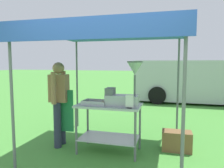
{
  "coord_description": "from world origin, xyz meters",
  "views": [
    {
      "loc": [
        0.91,
        -2.52,
        1.6
      ],
      "look_at": [
        -0.14,
        1.29,
        1.21
      ],
      "focal_mm": 34.49,
      "sensor_mm": 36.0,
      "label": 1
    }
  ],
  "objects_px": {
    "stall_canopy": "(110,35)",
    "vendor": "(59,99)",
    "van_silver": "(196,81)",
    "donut_cart": "(109,117)",
    "supply_crate": "(177,141)",
    "menu_sign": "(130,103)",
    "donut_fryer": "(125,89)",
    "donut_tray": "(95,103)"
  },
  "relations": [
    {
      "from": "vendor",
      "to": "supply_crate",
      "type": "distance_m",
      "value": 2.31
    },
    {
      "from": "stall_canopy",
      "to": "supply_crate",
      "type": "xyz_separation_m",
      "value": [
        1.18,
        0.27,
        -1.91
      ]
    },
    {
      "from": "donut_fryer",
      "to": "supply_crate",
      "type": "height_order",
      "value": "donut_fryer"
    },
    {
      "from": "donut_fryer",
      "to": "van_silver",
      "type": "bearing_deg",
      "value": 73.27
    },
    {
      "from": "menu_sign",
      "to": "vendor",
      "type": "height_order",
      "value": "vendor"
    },
    {
      "from": "donut_cart",
      "to": "van_silver",
      "type": "bearing_deg",
      "value": 70.54
    },
    {
      "from": "donut_cart",
      "to": "vendor",
      "type": "height_order",
      "value": "vendor"
    },
    {
      "from": "supply_crate",
      "to": "van_silver",
      "type": "relative_size",
      "value": 0.11
    },
    {
      "from": "vendor",
      "to": "van_silver",
      "type": "distance_m",
      "value": 6.48
    },
    {
      "from": "stall_canopy",
      "to": "menu_sign",
      "type": "distance_m",
      "value": 1.25
    },
    {
      "from": "stall_canopy",
      "to": "supply_crate",
      "type": "height_order",
      "value": "stall_canopy"
    },
    {
      "from": "stall_canopy",
      "to": "donut_tray",
      "type": "distance_m",
      "value": 1.24
    },
    {
      "from": "supply_crate",
      "to": "stall_canopy",
      "type": "bearing_deg",
      "value": -167.1
    },
    {
      "from": "stall_canopy",
      "to": "donut_fryer",
      "type": "height_order",
      "value": "stall_canopy"
    },
    {
      "from": "donut_tray",
      "to": "menu_sign",
      "type": "height_order",
      "value": "menu_sign"
    },
    {
      "from": "stall_canopy",
      "to": "donut_cart",
      "type": "xyz_separation_m",
      "value": [
        0.0,
        -0.1,
        -1.46
      ]
    },
    {
      "from": "stall_canopy",
      "to": "van_silver",
      "type": "distance_m",
      "value": 6.14
    },
    {
      "from": "stall_canopy",
      "to": "menu_sign",
      "type": "height_order",
      "value": "stall_canopy"
    },
    {
      "from": "menu_sign",
      "to": "supply_crate",
      "type": "distance_m",
      "value": 1.24
    },
    {
      "from": "donut_cart",
      "to": "menu_sign",
      "type": "xyz_separation_m",
      "value": [
        0.41,
        -0.23,
        0.33
      ]
    },
    {
      "from": "donut_tray",
      "to": "supply_crate",
      "type": "bearing_deg",
      "value": 16.81
    },
    {
      "from": "donut_fryer",
      "to": "supply_crate",
      "type": "xyz_separation_m",
      "value": [
        0.88,
        0.39,
        -0.96
      ]
    },
    {
      "from": "donut_cart",
      "to": "donut_tray",
      "type": "xyz_separation_m",
      "value": [
        -0.24,
        -0.06,
        0.26
      ]
    },
    {
      "from": "donut_tray",
      "to": "supply_crate",
      "type": "xyz_separation_m",
      "value": [
        1.41,
        0.43,
        -0.71
      ]
    },
    {
      "from": "donut_fryer",
      "to": "vendor",
      "type": "bearing_deg",
      "value": 177.6
    },
    {
      "from": "stall_canopy",
      "to": "donut_tray",
      "type": "xyz_separation_m",
      "value": [
        -0.24,
        -0.16,
        -1.2
      ]
    },
    {
      "from": "stall_canopy",
      "to": "donut_tray",
      "type": "height_order",
      "value": "stall_canopy"
    },
    {
      "from": "van_silver",
      "to": "donut_cart",
      "type": "bearing_deg",
      "value": -109.46
    },
    {
      "from": "van_silver",
      "to": "menu_sign",
      "type": "bearing_deg",
      "value": -105.17
    },
    {
      "from": "donut_cart",
      "to": "vendor",
      "type": "xyz_separation_m",
      "value": [
        -0.99,
        0.03,
        0.28
      ]
    },
    {
      "from": "donut_cart",
      "to": "donut_tray",
      "type": "relative_size",
      "value": 2.62
    },
    {
      "from": "stall_canopy",
      "to": "van_silver",
      "type": "xyz_separation_m",
      "value": [
        2.03,
        5.66,
        -1.21
      ]
    },
    {
      "from": "donut_cart",
      "to": "vendor",
      "type": "relative_size",
      "value": 0.7
    },
    {
      "from": "donut_cart",
      "to": "supply_crate",
      "type": "height_order",
      "value": "donut_cart"
    },
    {
      "from": "donut_tray",
      "to": "van_silver",
      "type": "distance_m",
      "value": 6.25
    },
    {
      "from": "donut_fryer",
      "to": "van_silver",
      "type": "distance_m",
      "value": 6.05
    },
    {
      "from": "donut_cart",
      "to": "donut_tray",
      "type": "bearing_deg",
      "value": -165.89
    },
    {
      "from": "donut_tray",
      "to": "stall_canopy",
      "type": "bearing_deg",
      "value": 33.67
    },
    {
      "from": "donut_cart",
      "to": "donut_fryer",
      "type": "height_order",
      "value": "donut_fryer"
    },
    {
      "from": "donut_tray",
      "to": "donut_fryer",
      "type": "height_order",
      "value": "donut_fryer"
    },
    {
      "from": "donut_cart",
      "to": "menu_sign",
      "type": "distance_m",
      "value": 0.57
    },
    {
      "from": "stall_canopy",
      "to": "vendor",
      "type": "xyz_separation_m",
      "value": [
        -0.99,
        -0.07,
        -1.19
      ]
    }
  ]
}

